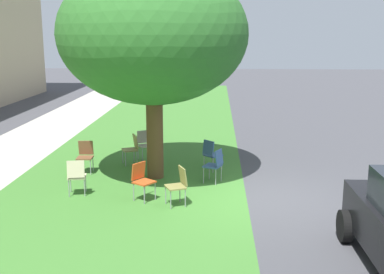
# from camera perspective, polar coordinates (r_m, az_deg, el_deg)

# --- Properties ---
(ground) EXTENTS (80.00, 80.00, 0.00)m
(ground) POSITION_cam_1_polar(r_m,az_deg,el_deg) (11.37, 7.52, -7.29)
(ground) COLOR #424247
(grass_verge) EXTENTS (48.00, 6.00, 0.01)m
(grass_verge) POSITION_cam_1_polar(r_m,az_deg,el_deg) (11.55, -8.63, -6.99)
(grass_verge) COLOR #3D752D
(grass_verge) RESTS_ON ground
(street_tree) EXTENTS (4.79, 4.79, 5.52)m
(street_tree) POSITION_cam_1_polar(r_m,az_deg,el_deg) (12.34, -4.64, 12.01)
(street_tree) COLOR brown
(street_tree) RESTS_ON ground
(chair_0) EXTENTS (0.57, 0.57, 0.88)m
(chair_0) POSITION_cam_1_polar(r_m,az_deg,el_deg) (14.62, -5.65, -0.66)
(chair_0) COLOR #ADA393
(chair_0) RESTS_ON ground
(chair_1) EXTENTS (0.55, 0.55, 0.88)m
(chair_1) POSITION_cam_1_polar(r_m,az_deg,el_deg) (10.71, -1.63, -5.50)
(chair_1) COLOR olive
(chair_1) RESTS_ON ground
(chair_2) EXTENTS (0.58, 0.58, 0.88)m
(chair_2) POSITION_cam_1_polar(r_m,az_deg,el_deg) (11.11, -5.97, -4.90)
(chair_2) COLOR #C64C1E
(chair_2) RESTS_ON ground
(chair_3) EXTENTS (0.44, 0.44, 0.88)m
(chair_3) POSITION_cam_1_polar(r_m,az_deg,el_deg) (13.49, -12.57, -2.02)
(chair_3) COLOR brown
(chair_3) RESTS_ON ground
(chair_4) EXTENTS (0.49, 0.49, 0.88)m
(chair_4) POSITION_cam_1_polar(r_m,az_deg,el_deg) (11.66, -13.57, -4.35)
(chair_4) COLOR beige
(chair_4) RESTS_ON ground
(chair_5) EXTENTS (0.54, 0.55, 0.88)m
(chair_5) POSITION_cam_1_polar(r_m,az_deg,el_deg) (12.30, 2.77, -3.14)
(chair_5) COLOR #335184
(chair_5) RESTS_ON ground
(chair_6) EXTENTS (0.54, 0.55, 0.88)m
(chair_6) POSITION_cam_1_polar(r_m,az_deg,el_deg) (14.11, -7.14, -1.18)
(chair_6) COLOR olive
(chair_6) RESTS_ON ground
(chair_7) EXTENTS (0.59, 0.59, 0.88)m
(chair_7) POSITION_cam_1_polar(r_m,az_deg,el_deg) (13.34, 2.29, -1.88)
(chair_7) COLOR #335184
(chair_7) RESTS_ON ground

